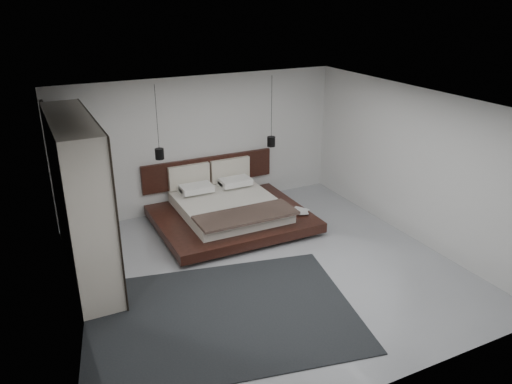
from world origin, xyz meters
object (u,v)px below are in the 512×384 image
bed (229,210)px  pendant_left (159,154)px  wardrobe (80,200)px  rug (222,315)px  lattice_screen (55,178)px  pendant_right (271,141)px

bed → pendant_left: 1.76m
pendant_left → wardrobe: size_ratio=0.52×
pendant_left → rug: 3.59m
lattice_screen → pendant_right: (4.26, -0.08, 0.14)m
bed → rug: bearing=-115.3°
pendant_left → bed: bearing=-21.5°
bed → rug: size_ratio=0.76×
pendant_left → rug: bearing=-92.3°
lattice_screen → wardrobe: bearing=-79.1°
pendant_left → wardrobe: 2.05m
lattice_screen → wardrobe: size_ratio=0.97×
bed → pendant_left: (-1.19, 0.47, 1.21)m
rug → pendant_right: bearing=52.4°
rug → wardrobe: bearing=126.4°
pendant_right → wardrobe: (-4.01, -1.22, -0.12)m
pendant_left → pendant_right: (2.38, 0.00, -0.06)m
pendant_right → lattice_screen: bearing=178.9°
lattice_screen → bed: lattice_screen is taller
pendant_right → rug: (-2.51, -3.25, -1.44)m
pendant_left → lattice_screen: bearing=177.6°
wardrobe → rug: bearing=-53.6°
bed → pendant_right: bearing=21.5°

